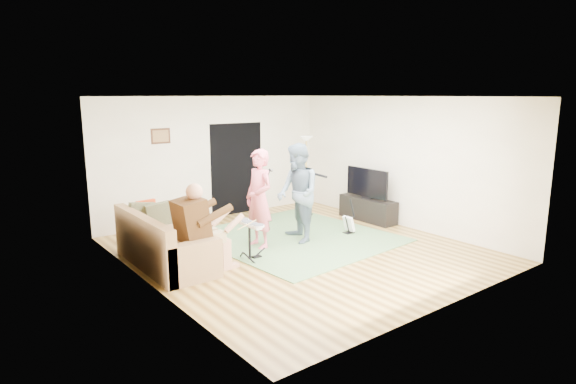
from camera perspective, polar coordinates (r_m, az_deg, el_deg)
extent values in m
plane|color=brown|center=(8.70, 1.37, -6.85)|extent=(6.00, 6.00, 0.00)
plane|color=white|center=(8.26, 1.46, 11.24)|extent=(6.00, 6.00, 0.00)
plane|color=brown|center=(7.15, -16.99, 1.43)|extent=(0.00, 2.05, 2.05)
plane|color=black|center=(11.15, -6.10, 2.73)|extent=(2.10, 0.00, 2.10)
cube|color=#3F2314|center=(10.23, -14.87, 6.43)|extent=(0.42, 0.03, 0.32)
cube|color=#537D4C|center=(9.40, 0.85, -5.37)|extent=(3.47, 3.65, 0.02)
cube|color=#9B764D|center=(8.16, -14.22, -6.87)|extent=(0.88, 1.76, 0.43)
cube|color=#9B764D|center=(7.96, -16.76, -5.79)|extent=(0.17, 2.17, 0.88)
cube|color=#9B764D|center=(9.01, -16.76, -4.64)|extent=(0.88, 0.21, 0.62)
cube|color=#9B764D|center=(7.28, -11.12, -8.21)|extent=(0.88, 0.21, 0.62)
cube|color=#4A2E14|center=(7.47, -11.40, -3.33)|extent=(0.40, 0.52, 0.66)
sphere|color=tan|center=(7.40, -11.05, 0.03)|extent=(0.26, 0.26, 0.26)
cylinder|color=black|center=(8.11, -4.56, -5.90)|extent=(0.04, 0.04, 0.59)
cube|color=white|center=(8.03, -4.59, -3.94)|extent=(0.12, 0.59, 0.03)
imported|color=#E16276|center=(8.64, -3.44, -0.83)|extent=(0.44, 0.66, 1.79)
imported|color=slate|center=(8.96, 1.15, -0.15)|extent=(0.94, 1.07, 1.86)
cube|color=black|center=(9.74, 7.19, -4.84)|extent=(0.20, 0.16, 0.03)
cube|color=white|center=(9.68, 7.22, -3.75)|extent=(0.15, 0.23, 0.31)
cylinder|color=black|center=(9.66, 7.61, -1.89)|extent=(0.16, 0.04, 0.40)
cylinder|color=black|center=(11.13, 2.12, -2.67)|extent=(0.32, 0.32, 0.03)
cylinder|color=#A88B48|center=(10.95, 2.15, 1.72)|extent=(0.04, 0.04, 1.72)
cone|color=white|center=(10.83, 2.19, 6.30)|extent=(0.29, 0.29, 0.11)
cube|color=tan|center=(8.94, -15.84, -4.11)|extent=(0.41, 0.41, 0.04)
cube|color=#E64818|center=(9.02, -16.35, -2.08)|extent=(0.36, 0.11, 0.37)
cube|color=black|center=(10.77, 9.43, -2.01)|extent=(0.40, 1.40, 0.50)
cube|color=black|center=(10.61, 9.35, 1.10)|extent=(0.06, 1.14, 0.62)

